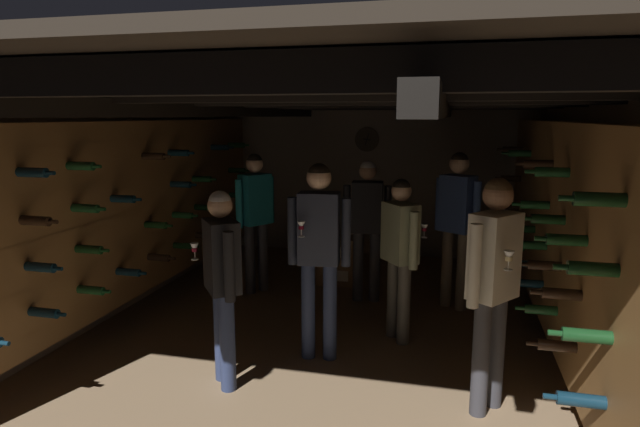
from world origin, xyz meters
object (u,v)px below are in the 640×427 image
at_px(display_bottle, 344,226).
at_px(person_host_center, 319,242).
at_px(person_guest_far_right, 457,215).
at_px(person_guest_far_left, 255,209).
at_px(person_guest_rear_center, 367,218).
at_px(person_guest_near_right, 493,273).
at_px(person_guest_near_left, 222,272).
at_px(person_guest_mid_right, 400,246).
at_px(wine_crate_stack, 339,260).

xyz_separation_m(display_bottle, person_host_center, (0.21, -2.15, 0.31)).
bearing_deg(person_guest_far_right, person_guest_far_left, 179.99).
relative_size(person_host_center, person_guest_far_left, 1.03).
bearing_deg(display_bottle, person_host_center, -84.43).
bearing_deg(person_guest_rear_center, person_host_center, -95.98).
height_order(person_guest_near_right, person_guest_far_right, person_guest_far_right).
distance_m(person_guest_near_left, person_guest_mid_right, 1.72).
height_order(person_guest_rear_center, person_guest_near_left, person_guest_rear_center).
height_order(person_guest_rear_center, person_guest_far_left, person_guest_far_left).
bearing_deg(person_guest_far_right, person_guest_mid_right, -116.67).
height_order(wine_crate_stack, person_host_center, person_host_center).
height_order(person_guest_near_right, person_guest_mid_right, person_guest_near_right).
distance_m(display_bottle, person_guest_far_left, 1.15).
xyz_separation_m(person_host_center, person_guest_near_right, (1.38, -0.53, -0.02)).
height_order(person_host_center, person_guest_near_right, person_host_center).
bearing_deg(person_host_center, person_guest_near_left, -133.82).
distance_m(wine_crate_stack, person_guest_far_left, 1.27).
height_order(wine_crate_stack, person_guest_rear_center, person_guest_rear_center).
height_order(display_bottle, person_guest_far_right, person_guest_far_right).
distance_m(person_guest_rear_center, person_guest_far_left, 1.34).
bearing_deg(person_guest_far_right, person_guest_near_right, -83.62).
xyz_separation_m(person_guest_near_right, person_guest_far_right, (-0.24, 2.11, 0.02)).
relative_size(person_guest_rear_center, person_guest_far_right, 0.94).
distance_m(person_guest_rear_center, person_guest_far_right, 0.98).
relative_size(person_host_center, person_guest_rear_center, 1.06).
bearing_deg(person_guest_far_left, person_host_center, -53.48).
relative_size(person_guest_far_left, person_guest_far_right, 0.97).
height_order(person_guest_rear_center, person_guest_mid_right, person_guest_rear_center).
bearing_deg(wine_crate_stack, person_host_center, -82.67).
distance_m(person_host_center, person_guest_rear_center, 1.59).
height_order(person_guest_near_left, person_guest_mid_right, person_guest_near_left).
bearing_deg(person_guest_far_left, person_guest_far_right, -0.01).
distance_m(wine_crate_stack, person_guest_far_right, 1.69).
height_order(display_bottle, person_guest_near_right, person_guest_near_right).
relative_size(person_guest_near_left, person_guest_mid_right, 1.01).
bearing_deg(person_guest_near_left, wine_crate_stack, 83.11).
xyz_separation_m(wine_crate_stack, person_guest_far_right, (1.42, -0.55, 0.75)).
bearing_deg(person_guest_mid_right, person_guest_rear_center, 114.66).
relative_size(person_host_center, person_guest_mid_right, 1.11).
bearing_deg(person_guest_near_left, person_guest_mid_right, 43.94).
relative_size(wine_crate_stack, person_guest_mid_right, 0.39).
height_order(person_guest_far_right, person_guest_mid_right, person_guest_far_right).
xyz_separation_m(person_guest_far_left, person_guest_mid_right, (1.80, -1.02, -0.09)).
xyz_separation_m(person_guest_near_right, person_guest_mid_right, (-0.75, 1.09, -0.11)).
bearing_deg(person_guest_near_right, person_guest_mid_right, 124.37).
bearing_deg(person_guest_rear_center, person_guest_far_right, -0.03).
bearing_deg(person_guest_far_left, display_bottle, 30.94).
height_order(person_guest_near_right, person_guest_near_left, person_guest_near_right).
bearing_deg(person_guest_near_right, person_guest_near_left, -177.02).
bearing_deg(person_guest_near_right, person_guest_far_right, 96.38).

